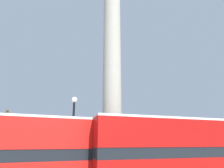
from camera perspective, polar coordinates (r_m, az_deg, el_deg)
monument_column at (r=17.45m, az=0.00°, el=3.59°), size 4.47×4.47×24.56m
bus_b at (r=13.21m, az=19.32°, el=-18.09°), size 11.00×2.91×4.40m
equestrian_statue at (r=21.66m, az=-29.26°, el=-17.98°), size 4.20×3.79×6.15m
street_lamp at (r=12.83m, az=-11.35°, el=-16.29°), size 0.36×0.36×5.86m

